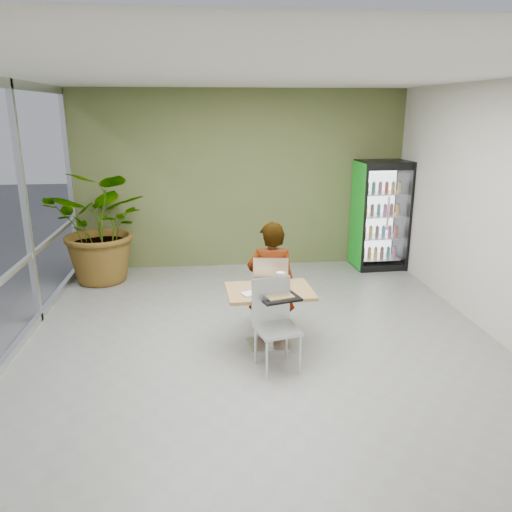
{
  "coord_description": "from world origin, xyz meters",
  "views": [
    {
      "loc": [
        -0.66,
        -5.54,
        2.83
      ],
      "look_at": [
        -0.01,
        0.65,
        1.0
      ],
      "focal_mm": 35.0,
      "sensor_mm": 36.0,
      "label": 1
    }
  ],
  "objects_px": {
    "dining_table": "(269,306)",
    "soda_cup": "(281,280)",
    "chair_near": "(274,316)",
    "seated_woman": "(271,286)",
    "cafeteria_tray": "(279,298)",
    "beverage_fridge": "(380,215)",
    "chair_far": "(271,286)",
    "potted_plant": "(104,226)"
  },
  "relations": [
    {
      "from": "dining_table",
      "to": "chair_far",
      "type": "bearing_deg",
      "value": 80.82
    },
    {
      "from": "chair_far",
      "to": "cafeteria_tray",
      "type": "bearing_deg",
      "value": 97.26
    },
    {
      "from": "dining_table",
      "to": "beverage_fridge",
      "type": "height_order",
      "value": "beverage_fridge"
    },
    {
      "from": "soda_cup",
      "to": "chair_near",
      "type": "bearing_deg",
      "value": -105.84
    },
    {
      "from": "chair_far",
      "to": "seated_woman",
      "type": "distance_m",
      "value": 0.06
    },
    {
      "from": "soda_cup",
      "to": "seated_woman",
      "type": "bearing_deg",
      "value": 94.96
    },
    {
      "from": "chair_far",
      "to": "beverage_fridge",
      "type": "bearing_deg",
      "value": -124.7
    },
    {
      "from": "chair_near",
      "to": "soda_cup",
      "type": "bearing_deg",
      "value": 61.4
    },
    {
      "from": "beverage_fridge",
      "to": "seated_woman",
      "type": "bearing_deg",
      "value": -136.11
    },
    {
      "from": "chair_near",
      "to": "potted_plant",
      "type": "distance_m",
      "value": 4.05
    },
    {
      "from": "seated_woman",
      "to": "dining_table",
      "type": "bearing_deg",
      "value": 88.49
    },
    {
      "from": "chair_near",
      "to": "seated_woman",
      "type": "relative_size",
      "value": 0.58
    },
    {
      "from": "seated_woman",
      "to": "soda_cup",
      "type": "relative_size",
      "value": 9.26
    },
    {
      "from": "beverage_fridge",
      "to": "chair_far",
      "type": "bearing_deg",
      "value": -135.66
    },
    {
      "from": "potted_plant",
      "to": "chair_far",
      "type": "bearing_deg",
      "value": -41.35
    },
    {
      "from": "cafeteria_tray",
      "to": "chair_near",
      "type": "bearing_deg",
      "value": -117.98
    },
    {
      "from": "seated_woman",
      "to": "chair_near",
      "type": "bearing_deg",
      "value": 92.43
    },
    {
      "from": "chair_far",
      "to": "seated_woman",
      "type": "xyz_separation_m",
      "value": [
        0.02,
        0.06,
        -0.02
      ]
    },
    {
      "from": "chair_near",
      "to": "beverage_fridge",
      "type": "xyz_separation_m",
      "value": [
        2.45,
        3.53,
        0.38
      ]
    },
    {
      "from": "beverage_fridge",
      "to": "chair_near",
      "type": "bearing_deg",
      "value": -127.46
    },
    {
      "from": "soda_cup",
      "to": "cafeteria_tray",
      "type": "height_order",
      "value": "soda_cup"
    },
    {
      "from": "dining_table",
      "to": "beverage_fridge",
      "type": "xyz_separation_m",
      "value": [
        2.44,
        3.06,
        0.45
      ]
    },
    {
      "from": "chair_near",
      "to": "cafeteria_tray",
      "type": "bearing_deg",
      "value": 49.27
    },
    {
      "from": "beverage_fridge",
      "to": "soda_cup",
      "type": "bearing_deg",
      "value": -130.22
    },
    {
      "from": "chair_near",
      "to": "soda_cup",
      "type": "distance_m",
      "value": 0.61
    },
    {
      "from": "seated_woman",
      "to": "cafeteria_tray",
      "type": "xyz_separation_m",
      "value": [
        -0.03,
        -0.91,
        0.18
      ]
    },
    {
      "from": "seated_woman",
      "to": "cafeteria_tray",
      "type": "relative_size",
      "value": 3.91
    },
    {
      "from": "soda_cup",
      "to": "beverage_fridge",
      "type": "bearing_deg",
      "value": 52.47
    },
    {
      "from": "seated_woman",
      "to": "cafeteria_tray",
      "type": "bearing_deg",
      "value": 96.36
    },
    {
      "from": "dining_table",
      "to": "soda_cup",
      "type": "xyz_separation_m",
      "value": [
        0.15,
        0.07,
        0.3
      ]
    },
    {
      "from": "chair_far",
      "to": "potted_plant",
      "type": "bearing_deg",
      "value": -33.07
    },
    {
      "from": "dining_table",
      "to": "chair_near",
      "type": "bearing_deg",
      "value": -90.75
    },
    {
      "from": "seated_woman",
      "to": "potted_plant",
      "type": "xyz_separation_m",
      "value": [
        -2.54,
        2.17,
        0.38
      ]
    },
    {
      "from": "chair_far",
      "to": "chair_near",
      "type": "relative_size",
      "value": 0.99
    },
    {
      "from": "dining_table",
      "to": "beverage_fridge",
      "type": "relative_size",
      "value": 0.54
    },
    {
      "from": "dining_table",
      "to": "seated_woman",
      "type": "xyz_separation_m",
      "value": [
        0.1,
        0.59,
        0.04
      ]
    },
    {
      "from": "chair_near",
      "to": "seated_woman",
      "type": "xyz_separation_m",
      "value": [
        0.11,
        1.05,
        -0.02
      ]
    },
    {
      "from": "soda_cup",
      "to": "chair_far",
      "type": "bearing_deg",
      "value": 97.45
    },
    {
      "from": "soda_cup",
      "to": "potted_plant",
      "type": "xyz_separation_m",
      "value": [
        -2.59,
        2.68,
        0.12
      ]
    },
    {
      "from": "dining_table",
      "to": "chair_near",
      "type": "distance_m",
      "value": 0.47
    },
    {
      "from": "cafeteria_tray",
      "to": "beverage_fridge",
      "type": "distance_m",
      "value": 4.13
    },
    {
      "from": "soda_cup",
      "to": "beverage_fridge",
      "type": "distance_m",
      "value": 3.77
    }
  ]
}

